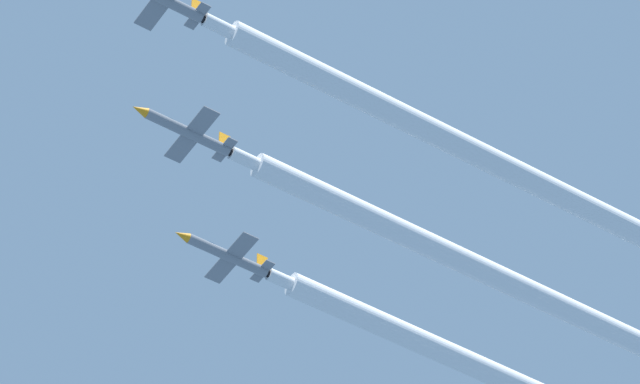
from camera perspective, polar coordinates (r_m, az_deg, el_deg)
jet_second_echelon at (r=201.26m, az=-3.74°, el=1.69°), size 7.78×11.33×2.72m
jet_third_echelon at (r=210.29m, az=-2.64°, el=-1.73°), size 7.78×11.33×2.72m
smoke_trail_lead at (r=209.29m, az=6.26°, el=0.12°), size 2.56×80.28×2.56m
smoke_trail_second_echelon at (r=219.34m, az=6.47°, el=-3.07°), size 2.56×79.73×2.56m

